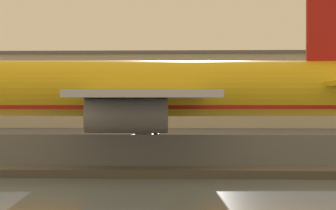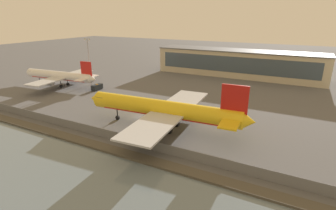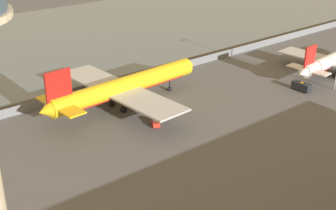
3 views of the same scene
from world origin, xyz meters
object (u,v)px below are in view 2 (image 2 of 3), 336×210
at_px(ops_van, 97,87).
at_px(baggage_tug, 187,111).
at_px(passenger_jet_white_red, 60,76).
at_px(cargo_jet_yellow, 165,110).
at_px(apron_light_mast_apron_west, 89,59).

bearing_deg(ops_van, baggage_tug, -9.91).
xyz_separation_m(passenger_jet_white_red, baggage_tug, (62.43, -5.38, -3.67)).
distance_m(cargo_jet_yellow, apron_light_mast_apron_west, 58.28).
xyz_separation_m(cargo_jet_yellow, baggage_tug, (0.41, 13.35, -4.62)).
relative_size(passenger_jet_white_red, ops_van, 7.35).
distance_m(ops_van, apron_light_mast_apron_west, 13.94).
xyz_separation_m(baggage_tug, ops_van, (-44.05, 7.70, 0.47)).
relative_size(cargo_jet_yellow, baggage_tug, 13.43).
distance_m(passenger_jet_white_red, apron_light_mast_apron_west, 14.59).
distance_m(passenger_jet_white_red, baggage_tug, 62.77).
distance_m(cargo_jet_yellow, ops_van, 48.63).
height_order(passenger_jet_white_red, ops_van, passenger_jet_white_red).
relative_size(passenger_jet_white_red, baggage_tug, 10.87).
height_order(baggage_tug, apron_light_mast_apron_west, apron_light_mast_apron_west).
distance_m(cargo_jet_yellow, passenger_jet_white_red, 64.80).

